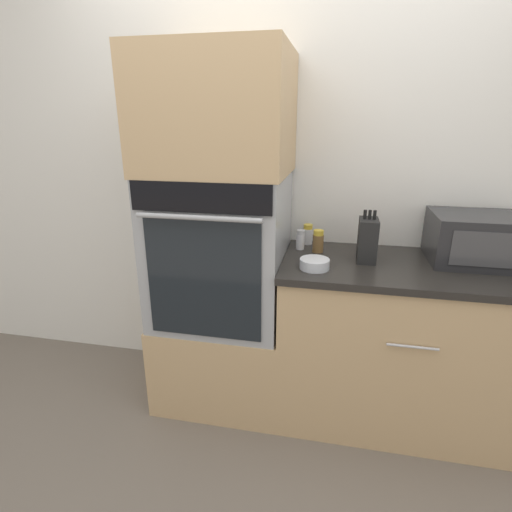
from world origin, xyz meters
name	(u,v)px	position (x,y,z in m)	size (l,w,h in m)	color
ground_plane	(274,435)	(0.00, 0.00, 0.00)	(12.00, 12.00, 0.00)	#6B6056
wall_back	(296,177)	(0.00, 0.63, 1.25)	(8.00, 0.05, 2.50)	silver
oven_cabinet_base	(224,354)	(-0.35, 0.30, 0.25)	(0.70, 0.60, 0.51)	tan
wall_oven	(221,249)	(-0.35, 0.30, 0.90)	(0.68, 0.64, 0.80)	#9EA0A5
oven_cabinet_upper	(217,113)	(-0.35, 0.30, 1.59)	(0.70, 0.60, 0.57)	tan
counter_unit	(399,343)	(0.61, 0.30, 0.44)	(1.24, 0.63, 0.89)	tan
microwave	(477,239)	(0.92, 0.41, 1.01)	(0.43, 0.36, 0.24)	#232326
knife_block	(367,240)	(0.40, 0.32, 0.99)	(0.09, 0.15, 0.26)	black
bowl	(315,264)	(0.16, 0.15, 0.91)	(0.14, 0.14, 0.05)	silver
condiment_jar_near	(300,240)	(0.06, 0.44, 0.94)	(0.05, 0.05, 0.11)	silver
condiment_jar_mid	(364,241)	(0.40, 0.49, 0.94)	(0.06, 0.06, 0.11)	brown
condiment_jar_far	(308,234)	(0.09, 0.54, 0.94)	(0.06, 0.06, 0.11)	silver
condiment_jar_back	(318,241)	(0.16, 0.41, 0.94)	(0.06, 0.06, 0.12)	brown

